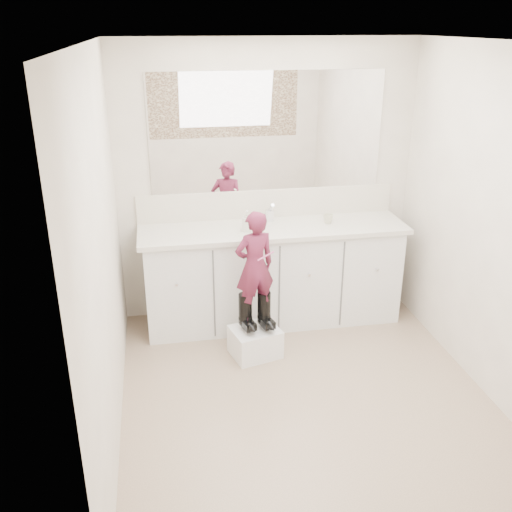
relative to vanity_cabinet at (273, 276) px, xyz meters
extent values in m
plane|color=#7F6953|center=(0.00, -1.23, -0.42)|extent=(3.00, 3.00, 0.00)
plane|color=white|center=(0.00, -1.23, 1.97)|extent=(3.00, 3.00, 0.00)
plane|color=beige|center=(0.00, 0.27, 0.77)|extent=(2.60, 0.00, 2.60)
plane|color=beige|center=(0.00, -2.73, 0.77)|extent=(2.60, 0.00, 2.60)
plane|color=beige|center=(-1.30, -1.23, 0.78)|extent=(0.00, 3.00, 3.00)
plane|color=beige|center=(1.30, -1.23, 0.78)|extent=(0.00, 3.00, 3.00)
cube|color=silver|center=(0.00, 0.00, 0.00)|extent=(2.20, 0.55, 0.85)
cube|color=beige|center=(0.00, -0.01, 0.45)|extent=(2.28, 0.58, 0.04)
cube|color=beige|center=(0.00, 0.26, 0.59)|extent=(2.28, 0.03, 0.25)
cube|color=white|center=(0.00, 0.26, 1.22)|extent=(2.00, 0.02, 1.00)
cube|color=#472819|center=(0.00, -2.71, 1.22)|extent=(2.00, 0.01, 1.20)
cylinder|color=silver|center=(0.00, 0.15, 0.52)|extent=(0.08, 0.08, 0.10)
imported|color=beige|center=(0.48, -0.01, 0.51)|extent=(0.11, 0.11, 0.08)
imported|color=beige|center=(-0.23, -0.07, 0.55)|extent=(0.10, 0.10, 0.18)
cube|color=white|center=(-0.26, -0.57, -0.31)|extent=(0.43, 0.39, 0.23)
imported|color=#982E55|center=(-0.26, -0.55, 0.35)|extent=(0.36, 0.28, 0.88)
cylinder|color=#D3528F|center=(-0.19, -0.63, 0.46)|extent=(0.13, 0.05, 0.06)
camera|label=1|loc=(-0.96, -4.48, 2.08)|focal=40.00mm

